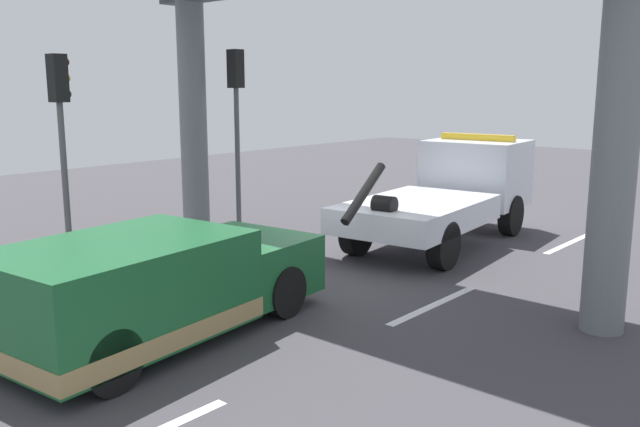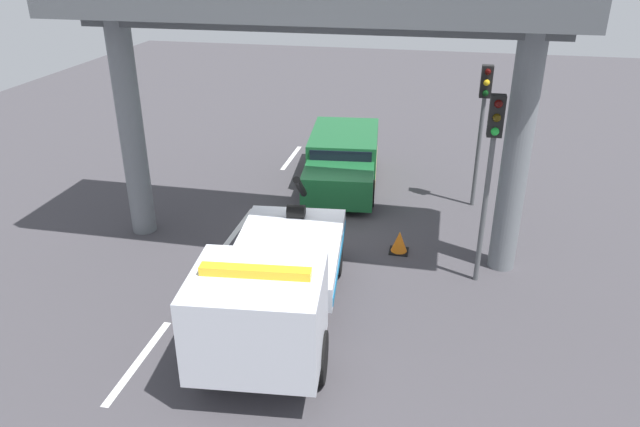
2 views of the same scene
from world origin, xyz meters
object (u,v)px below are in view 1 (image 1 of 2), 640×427
at_px(traffic_light_near, 61,116).
at_px(traffic_cone_orange, 265,244).
at_px(towed_van_green, 153,288).
at_px(tow_truck_white, 453,190).
at_px(traffic_light_far, 237,102).

height_order(traffic_light_near, traffic_cone_orange, traffic_light_near).
distance_m(towed_van_green, traffic_cone_orange, 5.07).
relative_size(tow_truck_white, towed_van_green, 1.36).
height_order(tow_truck_white, towed_van_green, tow_truck_white).
bearing_deg(traffic_light_far, traffic_cone_orange, -118.03).
bearing_deg(tow_truck_white, traffic_cone_orange, 152.33).
bearing_deg(traffic_light_near, traffic_light_far, 0.00).
xyz_separation_m(towed_van_green, traffic_light_far, (5.53, 4.23, 2.50)).
distance_m(traffic_light_far, traffic_cone_orange, 3.73).
distance_m(tow_truck_white, towed_van_green, 8.71).
relative_size(tow_truck_white, traffic_light_near, 1.72).
distance_m(tow_truck_white, traffic_light_far, 5.62).
distance_m(tow_truck_white, traffic_light_near, 8.92).
bearing_deg(traffic_light_far, tow_truck_white, -52.61).
height_order(tow_truck_white, traffic_light_near, traffic_light_near).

